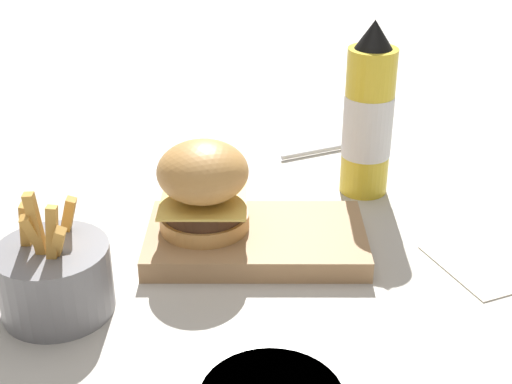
{
  "coord_description": "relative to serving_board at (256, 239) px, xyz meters",
  "views": [
    {
      "loc": [
        -0.02,
        0.7,
        0.45
      ],
      "look_at": [
        -0.02,
        -0.02,
        0.08
      ],
      "focal_mm": 50.0,
      "sensor_mm": 36.0,
      "label": 1
    }
  ],
  "objects": [
    {
      "name": "serving_board",
      "position": [
        0.0,
        0.0,
        0.0
      ],
      "size": [
        0.26,
        0.15,
        0.03
      ],
      "color": "#A37A51",
      "rests_on": "ground_plane"
    },
    {
      "name": "ketchup_puddle",
      "position": [
        0.06,
        -0.24,
        -0.01
      ],
      "size": [
        0.07,
        0.07,
        0.0
      ],
      "color": "#B21E14",
      "rests_on": "ground_plane"
    },
    {
      "name": "ground_plane",
      "position": [
        0.02,
        0.02,
        -0.01
      ],
      "size": [
        6.0,
        6.0,
        0.0
      ],
      "primitive_type": "plane",
      "color": "#B7B2A8"
    },
    {
      "name": "parchment_square",
      "position": [
        -0.27,
        0.03,
        -0.01
      ],
      "size": [
        0.16,
        0.16,
        0.0
      ],
      "color": "beige",
      "rests_on": "ground_plane"
    },
    {
      "name": "spoon",
      "position": [
        -0.13,
        -0.29,
        -0.01
      ],
      "size": [
        0.15,
        0.08,
        0.01
      ],
      "rotation": [
        0.0,
        0.0,
        3.56
      ],
      "color": "silver",
      "rests_on": "ground_plane"
    },
    {
      "name": "fries_basket",
      "position": [
        0.2,
        0.12,
        0.03
      ],
      "size": [
        0.11,
        0.11,
        0.14
      ],
      "color": "slate",
      "rests_on": "ground_plane"
    },
    {
      "name": "ketchup_bottle",
      "position": [
        -0.15,
        -0.15,
        0.09
      ],
      "size": [
        0.07,
        0.07,
        0.23
      ],
      "color": "yellow",
      "rests_on": "ground_plane"
    },
    {
      "name": "burger",
      "position": [
        0.06,
        -0.01,
        0.07
      ],
      "size": [
        0.1,
        0.1,
        0.11
      ],
      "color": "tan",
      "rests_on": "serving_board"
    }
  ]
}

